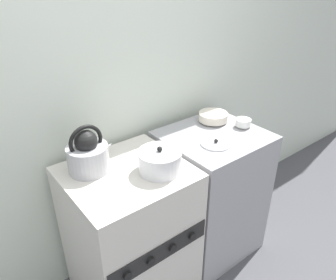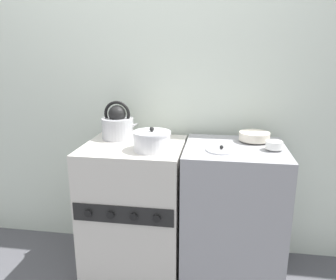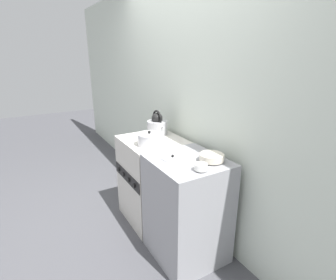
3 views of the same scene
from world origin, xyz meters
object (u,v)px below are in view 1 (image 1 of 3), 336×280
Objects in this scene: small_ceramic_bowl at (243,122)px; enamel_bowl at (213,117)px; loose_pot_lid at (216,143)px; stove at (131,235)px; kettle at (88,154)px; cooking_pot at (160,161)px.

enamel_bowl is at bearing 118.03° from small_ceramic_bowl.
enamel_bowl is 0.31m from loose_pot_lid.
enamel_bowl is (0.76, 0.13, 0.50)m from stove.
stove is 0.73m from loose_pot_lid.
enamel_bowl is 1.06× the size of loose_pot_lid.
kettle reaches higher than stove.
small_ceramic_bowl is 0.31m from loose_pot_lid.
small_ceramic_bowl is at bearing -3.10° from stove.
kettle is 0.36m from cooking_pot.
enamel_bowl is 1.99× the size of small_ceramic_bowl.
cooking_pot is (0.14, -0.10, 0.50)m from stove.
stove is at bearing 169.68° from loose_pot_lid.
loose_pot_lid is (-0.21, -0.23, -0.03)m from enamel_bowl.
small_ceramic_bowl reaches higher than stove.
kettle is at bearing 161.65° from loose_pot_lid.
kettle is 1.15× the size of cooking_pot.
stove is 9.24× the size of small_ceramic_bowl.
cooking_pot is at bearing -179.54° from loose_pot_lid.
kettle is 0.73m from loose_pot_lid.
loose_pot_lid is at bearing -18.35° from kettle.
cooking_pot reaches higher than stove.
stove is 4.94× the size of loose_pot_lid.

